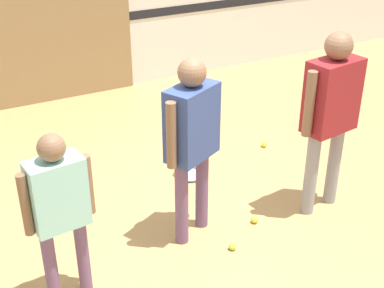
% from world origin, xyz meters
% --- Properties ---
extents(ground_plane, '(16.00, 16.00, 0.00)m').
position_xyz_m(ground_plane, '(0.00, 0.00, 0.00)').
color(ground_plane, tan).
extents(wall_panel, '(2.81, 0.05, 2.17)m').
position_xyz_m(wall_panel, '(-0.61, 3.51, 1.08)').
color(wall_panel, '#93754C').
rests_on(wall_panel, ground_plane).
extents(person_instructor, '(0.56, 0.42, 1.62)m').
position_xyz_m(person_instructor, '(-0.11, -0.08, 1.00)').
color(person_instructor, '#6B4C70').
rests_on(person_instructor, ground_plane).
extents(person_student_left, '(0.52, 0.25, 1.37)m').
position_xyz_m(person_student_left, '(-1.29, -0.34, 0.85)').
color(person_student_left, '#6B4C70').
rests_on(person_student_left, ground_plane).
extents(person_student_right, '(0.64, 0.33, 1.71)m').
position_xyz_m(person_student_right, '(1.16, -0.28, 1.06)').
color(person_student_right, gray).
rests_on(person_student_right, ground_plane).
extents(racket_spare_on_floor, '(0.32, 0.51, 0.03)m').
position_xyz_m(racket_spare_on_floor, '(0.33, 0.82, 0.01)').
color(racket_spare_on_floor, '#28282D').
rests_on(racket_spare_on_floor, ground_plane).
extents(tennis_ball_near_instructor, '(0.07, 0.07, 0.07)m').
position_xyz_m(tennis_ball_near_instructor, '(0.08, -0.45, 0.03)').
color(tennis_ball_near_instructor, '#CCE038').
rests_on(tennis_ball_near_instructor, ground_plane).
extents(tennis_ball_by_spare_racket, '(0.07, 0.07, 0.07)m').
position_xyz_m(tennis_ball_by_spare_racket, '(0.21, 0.87, 0.03)').
color(tennis_ball_by_spare_racket, '#CCE038').
rests_on(tennis_ball_by_spare_racket, ground_plane).
extents(tennis_ball_stray_left, '(0.07, 0.07, 0.07)m').
position_xyz_m(tennis_ball_stray_left, '(1.40, 0.97, 0.03)').
color(tennis_ball_stray_left, '#CCE038').
rests_on(tennis_ball_stray_left, ground_plane).
extents(tennis_ball_stray_right, '(0.07, 0.07, 0.07)m').
position_xyz_m(tennis_ball_stray_right, '(0.47, -0.22, 0.03)').
color(tennis_ball_stray_right, '#CCE038').
rests_on(tennis_ball_stray_right, ground_plane).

